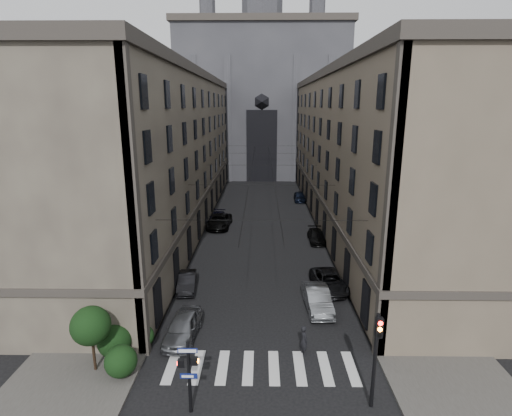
{
  "coord_description": "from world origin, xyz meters",
  "views": [
    {
      "loc": [
        -0.01,
        -15.22,
        14.83
      ],
      "look_at": [
        -0.38,
        11.13,
        8.04
      ],
      "focal_mm": 28.0,
      "sensor_mm": 36.0,
      "label": 1
    }
  ],
  "objects_px": {
    "car_right_far": "(300,197)",
    "gothic_tower": "(262,91)",
    "pedestrian_signal_left": "(189,371)",
    "traffic_light_right": "(376,350)",
    "car_left_midfar": "(219,221)",
    "car_right_midfar": "(317,236)",
    "car_left_midnear": "(187,282)",
    "car_right_near": "(317,299)",
    "car_left_near": "(183,327)",
    "pedestrian": "(304,340)",
    "car_right_midnear": "(329,281)",
    "car_left_far": "(217,218)"
  },
  "relations": [
    {
      "from": "gothic_tower",
      "to": "car_right_midnear",
      "type": "relative_size",
      "value": 11.44
    },
    {
      "from": "car_right_near",
      "to": "car_right_far",
      "type": "xyz_separation_m",
      "value": [
        1.88,
        34.94,
        -0.07
      ]
    },
    {
      "from": "car_left_near",
      "to": "car_right_near",
      "type": "xyz_separation_m",
      "value": [
        9.32,
        3.97,
        0.01
      ]
    },
    {
      "from": "pedestrian_signal_left",
      "to": "car_right_far",
      "type": "height_order",
      "value": "pedestrian_signal_left"
    },
    {
      "from": "car_left_midnear",
      "to": "car_left_far",
      "type": "xyz_separation_m",
      "value": [
        0.35,
        19.61,
        -0.04
      ]
    },
    {
      "from": "car_right_far",
      "to": "gothic_tower",
      "type": "bearing_deg",
      "value": 103.72
    },
    {
      "from": "gothic_tower",
      "to": "car_left_midfar",
      "type": "bearing_deg",
      "value": -97.08
    },
    {
      "from": "pedestrian",
      "to": "gothic_tower",
      "type": "bearing_deg",
      "value": -22.04
    },
    {
      "from": "car_right_midfar",
      "to": "car_right_midnear",
      "type": "bearing_deg",
      "value": -93.01
    },
    {
      "from": "traffic_light_right",
      "to": "car_left_near",
      "type": "height_order",
      "value": "traffic_light_right"
    },
    {
      "from": "car_left_midfar",
      "to": "car_right_near",
      "type": "height_order",
      "value": "car_right_near"
    },
    {
      "from": "car_left_midfar",
      "to": "car_right_midnear",
      "type": "bearing_deg",
      "value": -54.35
    },
    {
      "from": "pedestrian_signal_left",
      "to": "car_right_near",
      "type": "distance_m",
      "value": 13.09
    },
    {
      "from": "car_left_near",
      "to": "gothic_tower",
      "type": "bearing_deg",
      "value": 89.92
    },
    {
      "from": "gothic_tower",
      "to": "car_right_far",
      "type": "height_order",
      "value": "gothic_tower"
    },
    {
      "from": "traffic_light_right",
      "to": "pedestrian",
      "type": "bearing_deg",
      "value": 124.08
    },
    {
      "from": "car_right_far",
      "to": "traffic_light_right",
      "type": "bearing_deg",
      "value": -89.11
    },
    {
      "from": "traffic_light_right",
      "to": "car_right_midnear",
      "type": "relative_size",
      "value": 1.03
    },
    {
      "from": "car_right_midfar",
      "to": "car_left_midnear",
      "type": "bearing_deg",
      "value": -135.72
    },
    {
      "from": "car_left_midnear",
      "to": "car_right_far",
      "type": "relative_size",
      "value": 0.95
    },
    {
      "from": "car_right_midnear",
      "to": "car_left_far",
      "type": "bearing_deg",
      "value": 113.02
    },
    {
      "from": "traffic_light_right",
      "to": "car_right_far",
      "type": "height_order",
      "value": "traffic_light_right"
    },
    {
      "from": "traffic_light_right",
      "to": "car_left_far",
      "type": "relative_size",
      "value": 1.18
    },
    {
      "from": "car_left_midfar",
      "to": "car_right_midfar",
      "type": "xyz_separation_m",
      "value": [
        11.47,
        -5.21,
        -0.16
      ]
    },
    {
      "from": "car_right_near",
      "to": "pedestrian",
      "type": "distance_m",
      "value": 5.85
    },
    {
      "from": "car_left_near",
      "to": "car_right_far",
      "type": "distance_m",
      "value": 40.49
    },
    {
      "from": "car_left_midnear",
      "to": "car_right_far",
      "type": "bearing_deg",
      "value": 62.49
    },
    {
      "from": "car_left_near",
      "to": "car_left_midnear",
      "type": "height_order",
      "value": "car_left_near"
    },
    {
      "from": "car_right_midnear",
      "to": "car_right_far",
      "type": "bearing_deg",
      "value": 81.67
    },
    {
      "from": "traffic_light_right",
      "to": "car_left_midnear",
      "type": "xyz_separation_m",
      "value": [
        -11.77,
        13.21,
        -2.62
      ]
    },
    {
      "from": "car_right_midnear",
      "to": "pedestrian",
      "type": "height_order",
      "value": "pedestrian"
    },
    {
      "from": "car_left_midnear",
      "to": "car_right_near",
      "type": "xyz_separation_m",
      "value": [
        10.37,
        -3.15,
        0.14
      ]
    },
    {
      "from": "gothic_tower",
      "to": "car_left_midnear",
      "type": "bearing_deg",
      "value": -95.89
    },
    {
      "from": "pedestrian_signal_left",
      "to": "car_right_far",
      "type": "xyz_separation_m",
      "value": [
        9.59,
        45.41,
        -1.58
      ]
    },
    {
      "from": "car_right_near",
      "to": "car_left_midnear",
      "type": "bearing_deg",
      "value": 160.02
    },
    {
      "from": "car_left_far",
      "to": "car_right_near",
      "type": "height_order",
      "value": "car_right_near"
    },
    {
      "from": "pedestrian_signal_left",
      "to": "car_left_midnear",
      "type": "distance_m",
      "value": 13.98
    },
    {
      "from": "pedestrian",
      "to": "car_right_midfar",
      "type": "bearing_deg",
      "value": -33.96
    },
    {
      "from": "traffic_light_right",
      "to": "pedestrian_signal_left",
      "type": "bearing_deg",
      "value": -177.36
    },
    {
      "from": "car_left_midfar",
      "to": "pedestrian",
      "type": "xyz_separation_m",
      "value": [
        7.88,
        -26.16,
        0.16
      ]
    },
    {
      "from": "pedestrian_signal_left",
      "to": "car_left_midnear",
      "type": "bearing_deg",
      "value": 101.02
    },
    {
      "from": "pedestrian_signal_left",
      "to": "car_right_midnear",
      "type": "bearing_deg",
      "value": 56.55
    },
    {
      "from": "car_left_near",
      "to": "car_right_far",
      "type": "height_order",
      "value": "car_left_near"
    },
    {
      "from": "gothic_tower",
      "to": "car_right_near",
      "type": "relative_size",
      "value": 11.8
    },
    {
      "from": "car_left_midfar",
      "to": "car_right_far",
      "type": "bearing_deg",
      "value": 55.01
    },
    {
      "from": "car_right_midfar",
      "to": "car_right_far",
      "type": "relative_size",
      "value": 1.02
    },
    {
      "from": "car_right_near",
      "to": "gothic_tower",
      "type": "bearing_deg",
      "value": 90.75
    },
    {
      "from": "gothic_tower",
      "to": "car_right_near",
      "type": "xyz_separation_m",
      "value": [
        4.2,
        -62.98,
        -16.99
      ]
    },
    {
      "from": "car_left_midfar",
      "to": "traffic_light_right",
      "type": "bearing_deg",
      "value": -67.18
    },
    {
      "from": "car_right_far",
      "to": "pedestrian_signal_left",
      "type": "bearing_deg",
      "value": -100.43
    }
  ]
}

